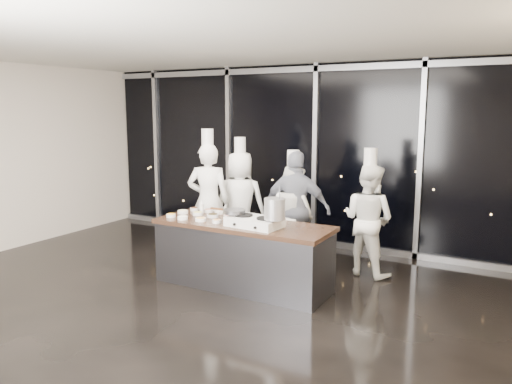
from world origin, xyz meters
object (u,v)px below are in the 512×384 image
(frying_pan, at_px, (234,211))
(chef_left, at_px, (240,202))
(stove, at_px, (255,222))
(guest, at_px, (296,210))
(stock_pot, at_px, (275,209))
(chef_far_left, at_px, (209,200))
(chef_center, at_px, (293,215))
(chef_right, at_px, (368,219))
(demo_counter, at_px, (243,255))

(frying_pan, bearing_deg, chef_left, 123.08)
(stove, height_order, guest, guest)
(stock_pot, distance_m, chef_far_left, 2.04)
(frying_pan, xyz_separation_m, chef_left, (-0.78, 1.47, -0.19))
(chef_center, bearing_deg, chef_right, -151.55)
(stove, relative_size, chef_right, 0.39)
(stove, height_order, frying_pan, frying_pan)
(chef_left, bearing_deg, chef_far_left, 42.03)
(chef_left, bearing_deg, demo_counter, 105.70)
(chef_left, bearing_deg, stock_pot, 116.62)
(stove, height_order, chef_far_left, chef_far_left)
(stock_pot, relative_size, chef_center, 0.15)
(guest, bearing_deg, stock_pot, 93.49)
(demo_counter, height_order, chef_far_left, chef_far_left)
(stove, relative_size, stock_pot, 2.75)
(chef_left, distance_m, chef_right, 2.20)
(stock_pot, xyz_separation_m, chef_center, (-0.39, 1.37, -0.38))
(stove, height_order, chef_center, chef_center)
(chef_center, xyz_separation_m, guest, (0.09, -0.05, 0.10))
(chef_far_left, relative_size, chef_right, 1.13)
(chef_center, relative_size, chef_right, 0.96)
(stove, xyz_separation_m, chef_left, (-1.12, 1.49, -0.09))
(stock_pot, bearing_deg, chef_right, 63.21)
(frying_pan, bearing_deg, chef_center, 83.68)
(chef_far_left, distance_m, guest, 1.46)
(stove, bearing_deg, guest, 94.50)
(demo_counter, height_order, chef_center, chef_center)
(stove, height_order, stock_pot, stock_pot)
(stove, relative_size, chef_far_left, 0.35)
(frying_pan, bearing_deg, stock_pot, -0.58)
(frying_pan, distance_m, chef_far_left, 1.46)
(stove, xyz_separation_m, chef_right, (1.08, 1.46, -0.13))
(demo_counter, distance_m, stove, 0.58)
(stock_pot, relative_size, chef_far_left, 0.13)
(stove, relative_size, chef_center, 0.41)
(chef_far_left, distance_m, chef_right, 2.55)
(stove, height_order, chef_right, chef_right)
(chef_far_left, height_order, chef_left, chef_far_left)
(frying_pan, height_order, guest, guest)
(stock_pot, xyz_separation_m, guest, (-0.30, 1.32, -0.27))
(chef_far_left, bearing_deg, frying_pan, 113.76)
(demo_counter, relative_size, guest, 1.37)
(stock_pot, bearing_deg, stove, 171.70)
(chef_left, xyz_separation_m, chef_right, (2.20, -0.02, -0.05))
(demo_counter, bearing_deg, stove, -23.17)
(stock_pot, distance_m, chef_right, 1.73)
(guest, distance_m, chef_right, 1.09)
(stove, xyz_separation_m, guest, (0.01, 1.27, -0.06))
(stock_pot, distance_m, guest, 1.38)
(stock_pot, bearing_deg, chef_left, 133.09)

